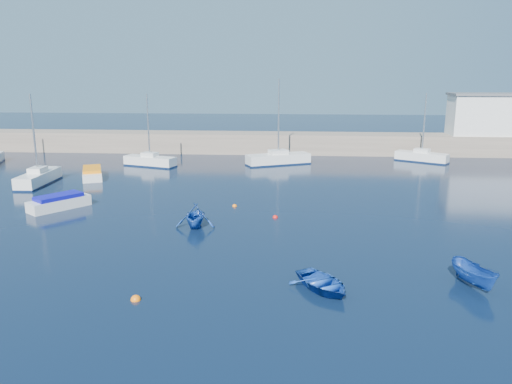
# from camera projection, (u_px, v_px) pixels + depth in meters

# --- Properties ---
(ground) EXTENTS (220.00, 220.00, 0.00)m
(ground) POSITION_uv_depth(u_px,v_px,m) (178.00, 313.00, 22.11)
(ground) COLOR black
(ground) RESTS_ON ground
(back_wall) EXTENTS (96.00, 4.50, 2.60)m
(back_wall) POSITION_uv_depth(u_px,v_px,m) (256.00, 143.00, 66.41)
(back_wall) COLOR #7C6E5F
(back_wall) RESTS_ON ground
(harbor_office) EXTENTS (10.00, 4.00, 5.00)m
(harbor_office) POSITION_uv_depth(u_px,v_px,m) (491.00, 115.00, 63.35)
(harbor_office) COLOR silver
(harbor_office) RESTS_ON back_wall
(sailboat_3) EXTENTS (1.99, 6.43, 8.51)m
(sailboat_3) POSITION_uv_depth(u_px,v_px,m) (38.00, 178.00, 47.46)
(sailboat_3) COLOR silver
(sailboat_3) RESTS_ON ground
(sailboat_5) EXTENTS (6.32, 3.52, 8.12)m
(sailboat_5) POSITION_uv_depth(u_px,v_px,m) (150.00, 161.00, 56.82)
(sailboat_5) COLOR silver
(sailboat_5) RESTS_ON ground
(sailboat_6) EXTENTS (7.62, 5.00, 9.75)m
(sailboat_6) POSITION_uv_depth(u_px,v_px,m) (278.00, 159.00, 57.91)
(sailboat_6) COLOR silver
(sailboat_6) RESTS_ON ground
(sailboat_7) EXTENTS (6.08, 4.62, 8.11)m
(sailboat_7) POSITION_uv_depth(u_px,v_px,m) (422.00, 157.00, 59.65)
(sailboat_7) COLOR silver
(sailboat_7) RESTS_ON ground
(motorboat_1) EXTENTS (4.10, 4.67, 1.14)m
(motorboat_1) POSITION_uv_depth(u_px,v_px,m) (59.00, 202.00, 38.97)
(motorboat_1) COLOR silver
(motorboat_1) RESTS_ON ground
(motorboat_2) EXTENTS (3.61, 5.45, 1.06)m
(motorboat_2) POSITION_uv_depth(u_px,v_px,m) (92.00, 173.00, 50.44)
(motorboat_2) COLOR silver
(motorboat_2) RESTS_ON ground
(dinghy_center) EXTENTS (3.97, 4.26, 0.72)m
(dinghy_center) POSITION_uv_depth(u_px,v_px,m) (323.00, 283.00, 24.39)
(dinghy_center) COLOR #16409B
(dinghy_center) RESTS_ON ground
(dinghy_left) EXTENTS (2.87, 3.27, 1.64)m
(dinghy_left) POSITION_uv_depth(u_px,v_px,m) (195.00, 216.00, 34.27)
(dinghy_left) COLOR #16409B
(dinghy_left) RESTS_ON ground
(dinghy_right) EXTENTS (2.12, 3.30, 1.19)m
(dinghy_right) POSITION_uv_depth(u_px,v_px,m) (474.00, 275.00, 24.72)
(dinghy_right) COLOR #16409B
(dinghy_right) RESTS_ON ground
(buoy_0) EXTENTS (0.49, 0.49, 0.49)m
(buoy_0) POSITION_uv_depth(u_px,v_px,m) (136.00, 300.00, 23.38)
(buoy_0) COLOR orange
(buoy_0) RESTS_ON ground
(buoy_1) EXTENTS (0.40, 0.40, 0.40)m
(buoy_1) POSITION_uv_depth(u_px,v_px,m) (275.00, 218.00, 36.67)
(buoy_1) COLOR red
(buoy_1) RESTS_ON ground
(buoy_3) EXTENTS (0.37, 0.37, 0.37)m
(buoy_3) POSITION_uv_depth(u_px,v_px,m) (235.00, 206.00, 39.76)
(buoy_3) COLOR orange
(buoy_3) RESTS_ON ground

